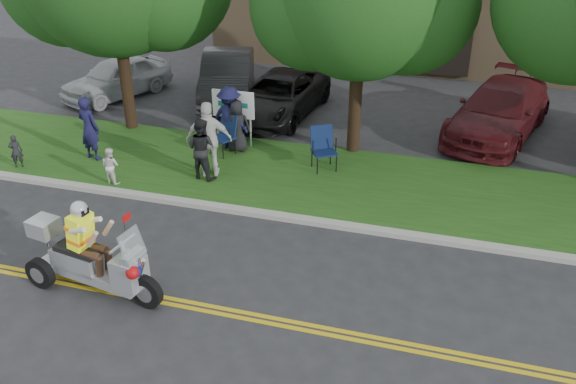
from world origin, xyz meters
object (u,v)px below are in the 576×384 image
(trike_scooter, at_px, (90,260))
(parked_car_right, at_px, (499,111))
(lawn_chair_a, at_px, (226,132))
(parked_car_mid, at_px, (279,96))
(lawn_chair_b, at_px, (323,145))
(spectator_adult_mid, at_px, (202,148))
(parked_car_left, at_px, (227,76))
(parked_car_far_left, at_px, (117,77))
(spectator_adult_left, at_px, (89,128))
(spectator_adult_right, at_px, (209,140))

(trike_scooter, bearing_deg, parked_car_right, 63.02)
(lawn_chair_a, relative_size, parked_car_right, 0.21)
(trike_scooter, relative_size, parked_car_mid, 0.61)
(trike_scooter, relative_size, lawn_chair_b, 2.56)
(spectator_adult_mid, bearing_deg, parked_car_right, -131.90)
(lawn_chair_b, distance_m, parked_car_right, 6.05)
(lawn_chair_a, bearing_deg, parked_car_left, 136.05)
(lawn_chair_a, height_order, parked_car_far_left, parked_car_far_left)
(spectator_adult_mid, height_order, parked_car_far_left, spectator_adult_mid)
(parked_car_mid, distance_m, parked_car_right, 6.94)
(lawn_chair_b, distance_m, spectator_adult_mid, 3.22)
(spectator_adult_mid, bearing_deg, lawn_chair_b, -141.02)
(spectator_adult_left, xyz_separation_m, parked_car_far_left, (-2.14, 5.09, -0.31))
(spectator_adult_mid, xyz_separation_m, parked_car_left, (-1.72, 6.27, -0.13))
(spectator_adult_left, height_order, parked_car_right, spectator_adult_left)
(lawn_chair_a, bearing_deg, spectator_adult_right, -59.61)
(lawn_chair_b, height_order, spectator_adult_mid, spectator_adult_mid)
(spectator_adult_mid, bearing_deg, parked_car_far_left, -31.58)
(lawn_chair_b, relative_size, parked_car_left, 0.24)
(spectator_adult_right, xyz_separation_m, parked_car_right, (7.31, 5.22, -0.34))
(lawn_chair_a, relative_size, parked_car_left, 0.23)
(parked_car_right, bearing_deg, lawn_chair_b, -122.25)
(spectator_adult_right, xyz_separation_m, parked_car_left, (-1.87, 6.09, -0.31))
(spectator_adult_right, bearing_deg, parked_car_far_left, -58.57)
(spectator_adult_left, xyz_separation_m, spectator_adult_mid, (3.42, -0.24, -0.08))
(parked_car_far_left, height_order, parked_car_right, parked_car_right)
(parked_car_left, bearing_deg, spectator_adult_right, -89.79)
(lawn_chair_a, bearing_deg, lawn_chair_b, 21.87)
(trike_scooter, bearing_deg, lawn_chair_a, 97.52)
(spectator_adult_left, height_order, spectator_adult_mid, spectator_adult_left)
(lawn_chair_b, distance_m, parked_car_mid, 4.36)
(trike_scooter, height_order, lawn_chair_a, trike_scooter)
(trike_scooter, distance_m, lawn_chair_b, 7.07)
(lawn_chair_a, distance_m, parked_car_far_left, 6.69)
(spectator_adult_mid, relative_size, parked_car_mid, 0.34)
(spectator_adult_left, relative_size, parked_car_right, 0.34)
(lawn_chair_b, relative_size, parked_car_far_left, 0.28)
(trike_scooter, xyz_separation_m, lawn_chair_b, (3.10, 6.35, 0.08))
(trike_scooter, relative_size, parked_car_far_left, 0.72)
(lawn_chair_b, bearing_deg, parked_car_far_left, 124.11)
(lawn_chair_a, xyz_separation_m, parked_car_left, (-1.74, 4.64, 0.06))
(lawn_chair_a, xyz_separation_m, spectator_adult_mid, (-0.02, -1.63, 0.18))
(spectator_adult_mid, relative_size, parked_car_right, 0.31)
(lawn_chair_b, height_order, spectator_adult_right, spectator_adult_right)
(lawn_chair_a, distance_m, lawn_chair_b, 2.86)
(lawn_chair_b, bearing_deg, parked_car_mid, 91.45)
(spectator_adult_left, relative_size, spectator_adult_right, 0.89)
(lawn_chair_b, xyz_separation_m, spectator_adult_left, (-6.29, -1.22, 0.25))
(lawn_chair_a, distance_m, spectator_adult_right, 1.50)
(parked_car_far_left, xyz_separation_m, parked_car_right, (13.01, 0.08, 0.08))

